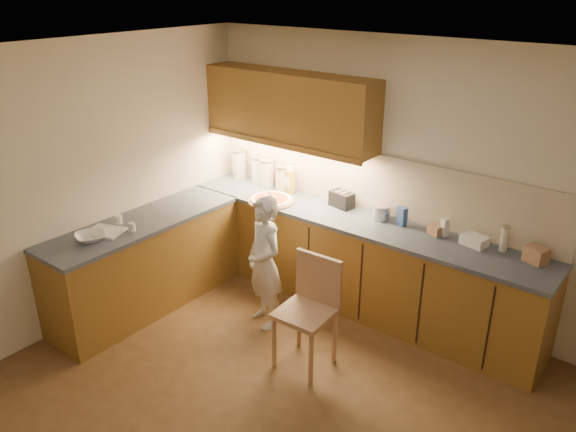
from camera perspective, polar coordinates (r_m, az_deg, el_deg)
The scene contains 24 objects.
room at distance 3.64m, azimuth -1.71°, elevation 0.83°, with size 4.54×4.50×2.62m.
l_counter at distance 5.57m, azimuth -0.70°, elevation -4.64°, with size 3.77×2.62×0.92m.
backsplash at distance 5.55m, azimuth 8.50°, elevation 3.45°, with size 3.75×0.02×0.58m, color beige.
upper_cabinets at distance 5.72m, azimuth 0.10°, elevation 10.98°, with size 1.95×0.36×0.73m.
pizza_on_board at distance 5.77m, azimuth -1.71°, elevation 1.64°, with size 0.48×0.48×0.20m.
child at distance 5.16m, azimuth -2.41°, elevation -4.78°, with size 0.47×0.31×1.28m, color white.
wooden_chair at distance 4.71m, azimuth 2.28°, elevation -8.92°, with size 0.45×0.45×0.96m.
mixing_bowl at distance 5.22m, azimuth -19.43°, elevation -2.02°, with size 0.26×0.26×0.06m, color white.
canister_a at distance 6.44m, azimuth -4.98°, elevation 5.31°, with size 0.17×0.17×0.34m.
canister_b at distance 6.27m, azimuth -2.94°, elevation 4.73°, with size 0.18×0.18×0.31m.
canister_c at distance 6.17m, azimuth -2.15°, elevation 4.42°, with size 0.16×0.16×0.30m.
canister_d at distance 6.05m, azimuth -0.52°, elevation 3.89°, with size 0.17×0.17×0.28m.
oil_jug at distance 5.97m, azimuth 0.13°, elevation 3.61°, with size 0.11×0.10×0.30m.
toaster at distance 5.65m, azimuth 5.47°, elevation 1.69°, with size 0.27×0.19×0.16m.
steel_pot at distance 5.42m, azimuth 9.44°, elevation 0.42°, with size 0.19×0.19×0.14m.
blue_box at distance 5.31m, azimuth 11.50°, elevation -0.02°, with size 0.09×0.06×0.18m, color #35599F.
card_box_a at distance 5.20m, azimuth 14.76°, elevation -1.37°, with size 0.13×0.09×0.09m, color #A87C5A.
white_bottle at distance 5.18m, azimuth 15.61°, elevation -1.13°, with size 0.06×0.06×0.17m, color silver.
flat_pack at distance 5.10m, azimuth 18.40°, elevation -2.37°, with size 0.21×0.15×0.09m, color white.
tall_jar at distance 5.05m, azimuth 21.14°, elevation -2.12°, with size 0.07×0.07×0.23m.
card_box_b at distance 4.97m, azimuth 23.90°, elevation -3.61°, with size 0.17×0.13×0.13m, color tan.
dough_cloth at distance 5.35m, azimuth -18.07°, elevation -1.49°, with size 0.31×0.24×0.02m, color white.
spice_jar_a at distance 5.48m, azimuth -16.83°, elevation -0.36°, with size 0.06×0.06×0.09m, color silver.
spice_jar_b at distance 5.29m, azimuth -15.58°, elevation -1.10°, with size 0.06×0.06×0.08m, color silver.
Camera 1 is at (2.16, -2.59, 3.07)m, focal length 35.00 mm.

